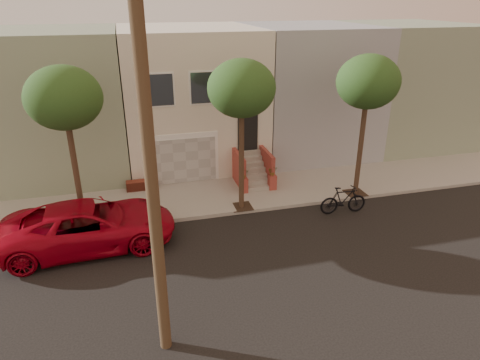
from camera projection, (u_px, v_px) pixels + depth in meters
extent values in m
plane|color=black|center=(243.00, 262.00, 15.00)|extent=(90.00, 90.00, 0.00)
cube|color=#9A978C|center=(212.00, 197.00, 19.72)|extent=(40.00, 3.70, 0.15)
cube|color=beige|center=(189.00, 94.00, 23.49)|extent=(7.00, 8.00, 7.00)
cube|color=gray|center=(58.00, 101.00, 21.89)|extent=(6.50, 8.00, 7.00)
cube|color=gray|center=(304.00, 88.00, 25.10)|extent=(6.50, 8.00, 7.00)
cube|color=gray|center=(401.00, 82.00, 26.63)|extent=(6.50, 8.00, 7.00)
cube|color=white|center=(186.00, 158.00, 20.64)|extent=(3.20, 0.12, 2.50)
cube|color=#B3B3AF|center=(186.00, 161.00, 20.63)|extent=(2.90, 0.06, 2.20)
cube|color=#9A978C|center=(193.00, 197.00, 19.47)|extent=(3.20, 3.70, 0.02)
cube|color=brown|center=(141.00, 185.00, 20.24)|extent=(1.40, 0.45, 0.44)
cube|color=black|center=(248.00, 131.00, 20.87)|extent=(1.00, 0.06, 2.00)
cube|color=#3F4751|center=(162.00, 90.00, 19.06)|extent=(1.00, 0.06, 1.40)
cube|color=white|center=(162.00, 90.00, 19.07)|extent=(1.15, 0.05, 1.55)
cube|color=#3F4751|center=(202.00, 88.00, 19.48)|extent=(1.00, 0.06, 1.40)
cube|color=white|center=(202.00, 88.00, 19.50)|extent=(1.15, 0.05, 1.55)
cube|color=#3F4751|center=(240.00, 86.00, 19.91)|extent=(1.00, 0.06, 1.40)
cube|color=white|center=(240.00, 86.00, 19.92)|extent=(1.15, 0.05, 1.55)
cube|color=#9A978C|center=(258.00, 188.00, 20.19)|extent=(1.20, 0.28, 0.20)
cube|color=#9A978C|center=(256.00, 182.00, 20.36)|extent=(1.20, 0.28, 0.20)
cube|color=#9A978C|center=(254.00, 176.00, 20.53)|extent=(1.20, 0.28, 0.20)
cube|color=#9A978C|center=(253.00, 170.00, 20.70)|extent=(1.20, 0.28, 0.20)
cube|color=#9A978C|center=(251.00, 164.00, 20.87)|extent=(1.20, 0.28, 0.20)
cube|color=#9A978C|center=(250.00, 158.00, 21.04)|extent=(1.20, 0.28, 0.20)
cube|color=#9A978C|center=(248.00, 153.00, 21.21)|extent=(1.20, 0.28, 0.20)
cube|color=#973A31|center=(239.00, 169.00, 20.50)|extent=(0.18, 1.96, 1.60)
cube|color=#973A31|center=(267.00, 167.00, 20.83)|extent=(0.18, 1.96, 1.60)
cube|color=#973A31|center=(244.00, 185.00, 19.89)|extent=(0.35, 0.35, 0.70)
imported|color=#224619|center=(244.00, 174.00, 19.67)|extent=(0.40, 0.35, 0.45)
cube|color=#973A31|center=(272.00, 182.00, 20.22)|extent=(0.35, 0.35, 0.70)
imported|color=#224619|center=(273.00, 171.00, 20.00)|extent=(0.41, 0.35, 0.45)
cube|color=#2D2116|center=(85.00, 226.00, 17.10)|extent=(0.90, 0.90, 0.02)
cylinder|color=#362418|center=(77.00, 177.00, 16.27)|extent=(0.22, 0.22, 4.20)
ellipsoid|color=#224619|center=(64.00, 98.00, 15.06)|extent=(2.70, 2.57, 2.29)
cube|color=#2D2116|center=(241.00, 207.00, 18.63)|extent=(0.90, 0.90, 0.02)
cylinder|color=#362418|center=(241.00, 162.00, 17.80)|extent=(0.22, 0.22, 4.20)
ellipsoid|color=#224619|center=(242.00, 88.00, 16.60)|extent=(2.70, 2.57, 2.29)
cube|color=#2D2116|center=(355.00, 193.00, 19.93)|extent=(0.90, 0.90, 0.02)
cylinder|color=#362418|center=(360.00, 151.00, 19.10)|extent=(0.22, 0.22, 4.20)
ellipsoid|color=#224619|center=(368.00, 82.00, 17.90)|extent=(2.70, 2.57, 2.29)
cylinder|color=#44331F|center=(151.00, 173.00, 9.47)|extent=(0.30, 0.30, 10.00)
imported|color=#AB0519|center=(90.00, 225.00, 15.68)|extent=(6.31, 3.14, 1.72)
imported|color=black|center=(343.00, 200.00, 18.20)|extent=(2.07, 0.70, 1.23)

